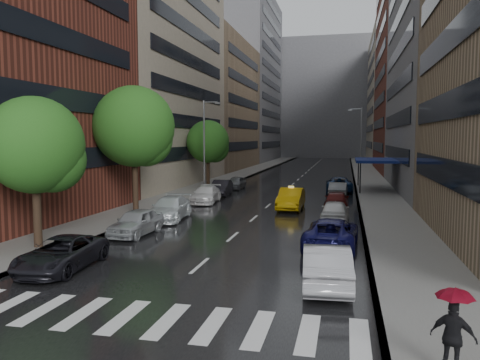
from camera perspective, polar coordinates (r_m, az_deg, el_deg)
ground at (r=16.85m, az=-9.20°, el=-13.85°), size 220.00×220.00×0.00m
road at (r=65.26m, az=7.45°, el=0.36°), size 14.00×140.00×0.01m
sidewalk_left at (r=66.69m, az=-0.27°, el=0.56°), size 4.00×140.00×0.15m
sidewalk_right at (r=65.04m, az=15.37°, el=0.26°), size 4.00×140.00×0.15m
crosswalk at (r=15.05m, az=-11.43°, el=-16.22°), size 13.15×2.80×0.01m
buildings_left at (r=77.20m, az=-3.22°, el=13.03°), size 8.00×108.00×38.00m
buildings_right at (r=72.64m, az=20.27°, el=12.45°), size 8.05×109.10×36.00m
building_far at (r=133.30m, az=10.31°, el=9.66°), size 40.00×14.00×32.00m
tree_near at (r=24.60m, az=-23.76°, el=3.88°), size 4.68×4.68×7.46m
tree_mid at (r=34.00m, az=-12.78°, el=6.36°), size 5.72×5.72×9.12m
tree_far at (r=50.85m, az=-3.94°, el=4.68°), size 4.61×4.61×7.35m
taxi at (r=35.95m, az=6.24°, el=-2.28°), size 1.78×4.97×1.63m
parked_cars_left at (r=33.67m, az=-7.20°, el=-2.97°), size 2.64×35.98×1.52m
parked_cars_right at (r=33.81m, az=11.61°, el=-2.93°), size 2.80×36.21×1.59m
ped_red_umbrella at (r=11.98m, az=24.63°, el=-15.60°), size 1.08×0.82×2.01m
street_lamp_left at (r=46.82m, az=-4.30°, el=4.47°), size 1.74×0.22×9.00m
street_lamp_right at (r=59.78m, az=14.46°, el=4.48°), size 1.74×0.22×9.00m
awning at (r=49.89m, az=16.18°, el=2.31°), size 4.00×8.00×3.12m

